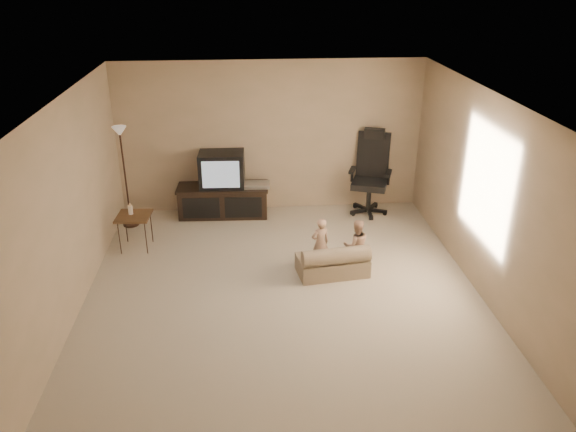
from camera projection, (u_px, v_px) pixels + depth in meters
name	position (u px, v px, depth m)	size (l,w,h in m)	color
floor	(283.00, 291.00, 7.24)	(5.50, 5.50, 0.00)	beige
room_shell	(282.00, 181.00, 6.62)	(5.50, 5.50, 5.50)	silver
tv_stand	(223.00, 189.00, 9.26)	(1.53, 0.62, 1.09)	black
office_chair	(370.00, 183.00, 9.37)	(0.82, 0.84, 1.40)	black
side_table	(134.00, 216.00, 8.14)	(0.51, 0.51, 0.71)	brown
floor_lamp	(122.00, 155.00, 8.58)	(0.25, 0.25, 1.63)	#321F16
child_sofa	(333.00, 263.00, 7.55)	(0.99, 0.65, 0.46)	#8B765E
toddler_left	(320.00, 243.00, 7.67)	(0.27, 0.20, 0.73)	tan
toddler_right	(356.00, 245.00, 7.61)	(0.36, 0.20, 0.74)	tan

